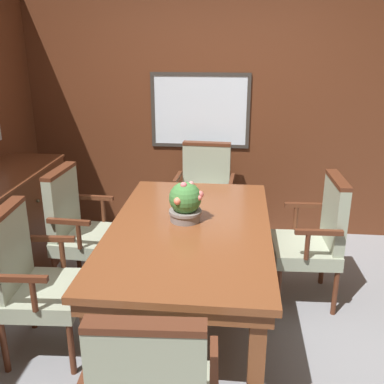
% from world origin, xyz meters
% --- Properties ---
extents(ground_plane, '(14.00, 14.00, 0.00)m').
position_xyz_m(ground_plane, '(0.00, 0.00, 0.00)').
color(ground_plane, gray).
extents(wall_back, '(7.20, 0.08, 2.45)m').
position_xyz_m(wall_back, '(-0.00, 1.91, 1.23)').
color(wall_back, '#5B2D19').
rests_on(wall_back, ground_plane).
extents(dining_table, '(1.11, 1.90, 0.76)m').
position_xyz_m(dining_table, '(-0.03, 0.20, 0.67)').
color(dining_table, brown).
rests_on(dining_table, ground_plane).
extents(chair_left_near, '(0.52, 0.58, 1.02)m').
position_xyz_m(chair_left_near, '(-1.00, -0.22, 0.55)').
color(chair_left_near, '#562B19').
rests_on(chair_left_near, ground_plane).
extents(chair_right_far, '(0.51, 0.58, 1.02)m').
position_xyz_m(chair_right_far, '(0.91, 0.61, 0.55)').
color(chair_right_far, '#562B19').
rests_on(chair_right_far, ground_plane).
extents(chair_left_far, '(0.52, 0.58, 1.02)m').
position_xyz_m(chair_left_far, '(-0.98, 0.60, 0.55)').
color(chair_left_far, '#562B19').
rests_on(chair_left_far, ground_plane).
extents(chair_head_far, '(0.58, 0.51, 1.02)m').
position_xyz_m(chair_head_far, '(-0.02, 1.53, 0.55)').
color(chair_head_far, '#562B19').
rests_on(chair_head_far, ground_plane).
extents(potted_plant, '(0.25, 0.24, 0.30)m').
position_xyz_m(potted_plant, '(-0.07, 0.30, 0.90)').
color(potted_plant, gray).
rests_on(potted_plant, dining_table).
extents(sideboard_cabinet, '(0.55, 1.29, 0.95)m').
position_xyz_m(sideboard_cabinet, '(-1.60, 0.66, 0.48)').
color(sideboard_cabinet, '#512816').
rests_on(sideboard_cabinet, ground_plane).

